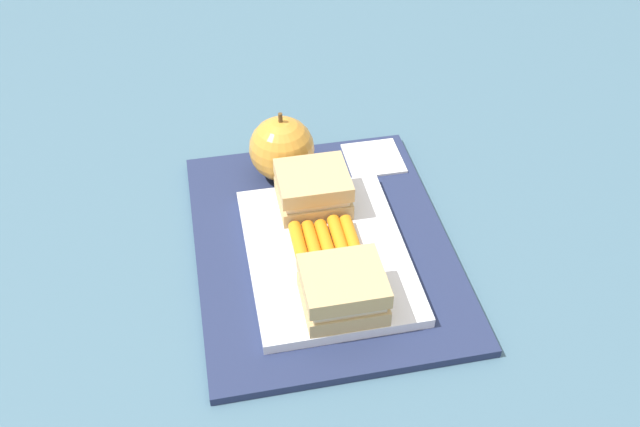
{
  "coord_description": "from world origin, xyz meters",
  "views": [
    {
      "loc": [
        -0.55,
        0.11,
        0.57
      ],
      "look_at": [
        0.01,
        0.0,
        0.04
      ],
      "focal_mm": 39.94,
      "sensor_mm": 36.0,
      "label": 1
    }
  ],
  "objects": [
    {
      "name": "ground_plane",
      "position": [
        0.0,
        0.0,
        0.0
      ],
      "size": [
        2.4,
        2.4,
        0.0
      ],
      "primitive_type": "plane",
      "color": "#42667A"
    },
    {
      "name": "sandwich_half_right",
      "position": [
        0.05,
        0.0,
        0.04
      ],
      "size": [
        0.07,
        0.08,
        0.04
      ],
      "color": "tan",
      "rests_on": "food_tray"
    },
    {
      "name": "apple",
      "position": [
        0.13,
        0.02,
        0.05
      ],
      "size": [
        0.08,
        0.08,
        0.09
      ],
      "color": "gold",
      "rests_on": "lunchbag_mat"
    },
    {
      "name": "carrot_sticks_bundle",
      "position": [
        -0.02,
        0.0,
        0.03
      ],
      "size": [
        0.08,
        0.07,
        0.02
      ],
      "color": "orange",
      "rests_on": "food_tray"
    },
    {
      "name": "sandwich_half_left",
      "position": [
        -0.1,
        0.0,
        0.04
      ],
      "size": [
        0.07,
        0.08,
        0.04
      ],
      "color": "tan",
      "rests_on": "food_tray"
    },
    {
      "name": "paper_napkin",
      "position": [
        0.14,
        -0.09,
        0.01
      ],
      "size": [
        0.07,
        0.07,
        0.0
      ],
      "primitive_type": "cube",
      "rotation": [
        0.0,
        0.0,
        -0.0
      ],
      "color": "white",
      "rests_on": "lunchbag_mat"
    },
    {
      "name": "lunchbag_mat",
      "position": [
        0.0,
        0.0,
        0.01
      ],
      "size": [
        0.36,
        0.28,
        0.01
      ],
      "primitive_type": "cube",
      "color": "navy",
      "rests_on": "ground_plane"
    },
    {
      "name": "food_tray",
      "position": [
        -0.03,
        0.0,
        0.02
      ],
      "size": [
        0.23,
        0.17,
        0.01
      ],
      "primitive_type": "cube",
      "color": "white",
      "rests_on": "lunchbag_mat"
    }
  ]
}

